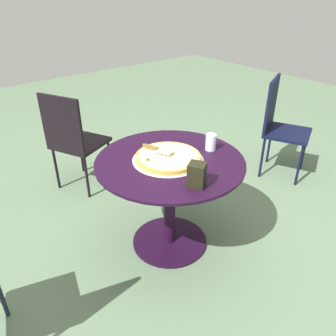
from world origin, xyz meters
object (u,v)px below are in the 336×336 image
at_px(drinking_cup, 211,142).
at_px(patio_chair_near, 73,137).
at_px(napkin_dispenser, 197,175).
at_px(patio_table, 170,186).
at_px(pizza_server, 157,149).
at_px(pizza_on_tray, 168,158).
at_px(patio_chair_corner, 280,122).

xyz_separation_m(drinking_cup, patio_chair_near, (-1.16, -0.47, -0.23)).
height_order(napkin_dispenser, patio_chair_near, patio_chair_near).
bearing_deg(napkin_dispenser, patio_table, 135.38).
distance_m(patio_table, pizza_server, 0.27).
bearing_deg(patio_table, pizza_server, -158.78).
xyz_separation_m(pizza_on_tray, pizza_server, (-0.08, -0.02, 0.04)).
relative_size(patio_table, patio_chair_corner, 1.04).
distance_m(drinking_cup, patio_chair_corner, 1.20).
bearing_deg(pizza_server, patio_table, 21.22).
xyz_separation_m(patio_table, patio_chair_near, (-1.10, -0.16, 0.02)).
height_order(drinking_cup, napkin_dispenser, napkin_dispenser).
relative_size(pizza_on_tray, patio_chair_corner, 0.49).
height_order(napkin_dispenser, patio_chair_corner, patio_chair_corner).
distance_m(drinking_cup, patio_chair_near, 1.27).
distance_m(patio_table, napkin_dispenser, 0.43).
relative_size(pizza_on_tray, patio_chair_near, 0.50).
bearing_deg(pizza_server, pizza_on_tray, 16.22).
xyz_separation_m(patio_chair_near, patio_chair_corner, (0.95, 1.63, 0.01)).
bearing_deg(patio_chair_near, pizza_server, 7.41).
bearing_deg(napkin_dispenser, pizza_server, 142.82).
xyz_separation_m(pizza_server, patio_chair_corner, (-0.06, 1.50, -0.22)).
height_order(pizza_on_tray, patio_chair_corner, patio_chair_corner).
xyz_separation_m(pizza_server, drinking_cup, (0.15, 0.34, -0.00)).
relative_size(patio_table, drinking_cup, 8.71).
xyz_separation_m(napkin_dispenser, patio_chair_near, (-1.42, -0.08, -0.24)).
distance_m(pizza_on_tray, napkin_dispenser, 0.34).
distance_m(napkin_dispenser, patio_chair_near, 1.44).
bearing_deg(pizza_server, napkin_dispenser, -6.60).
relative_size(pizza_on_tray, napkin_dispenser, 3.31).
height_order(pizza_server, patio_chair_near, patio_chair_near).
distance_m(drinking_cup, napkin_dispenser, 0.47).
bearing_deg(drinking_cup, patio_table, -101.61).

